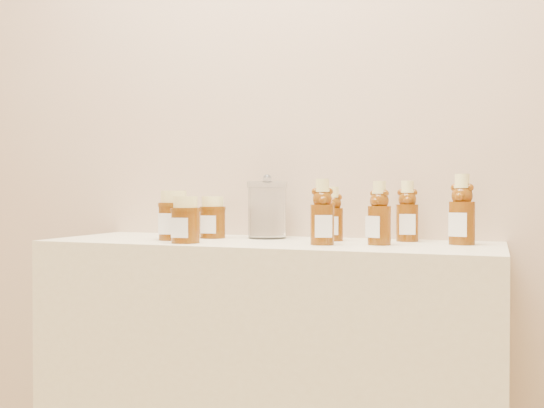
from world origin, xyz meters
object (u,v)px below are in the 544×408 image
at_px(bear_bottle_back_left, 333,210).
at_px(bear_bottle_front_left, 322,207).
at_px(glass_canister, 267,207).
at_px(honey_jar_left, 174,215).

relative_size(bear_bottle_back_left, bear_bottle_front_left, 0.89).
bearing_deg(glass_canister, bear_bottle_back_left, -6.45).
xyz_separation_m(bear_bottle_front_left, glass_canister, (-0.20, 0.15, -0.00)).
height_order(bear_bottle_back_left, honey_jar_left, bear_bottle_back_left).
distance_m(honey_jar_left, glass_canister, 0.26).
distance_m(bear_bottle_back_left, honey_jar_left, 0.44).
height_order(bear_bottle_back_left, glass_canister, glass_canister).
height_order(honey_jar_left, glass_canister, glass_canister).
bearing_deg(glass_canister, bear_bottle_front_left, -37.09).
relative_size(bear_bottle_back_left, glass_canister, 0.94).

